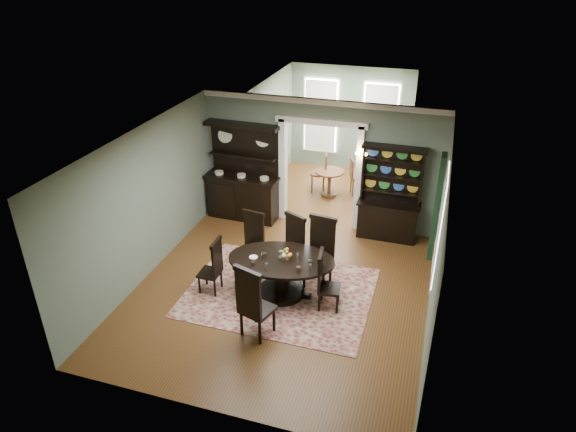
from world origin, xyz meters
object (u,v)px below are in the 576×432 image
object	(u,v)px
dining_table	(281,270)
sideboard	(243,186)
welsh_dresser	(389,206)
parlor_table	(329,179)

from	to	relation	value
dining_table	sideboard	xyz separation A→B (m)	(-1.85, 2.76, 0.27)
dining_table	sideboard	size ratio (longest dim) A/B	0.92
dining_table	sideboard	bearing A→B (deg)	115.81
dining_table	welsh_dresser	xyz separation A→B (m)	(1.62, 2.80, 0.23)
dining_table	welsh_dresser	world-z (taller)	welsh_dresser
dining_table	parlor_table	size ratio (longest dim) A/B	2.86
welsh_dresser	sideboard	bearing A→B (deg)	-178.96
dining_table	sideboard	world-z (taller)	sideboard
sideboard	parlor_table	xyz separation A→B (m)	(1.71, 1.77, -0.36)
parlor_table	dining_table	bearing A→B (deg)	-88.29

